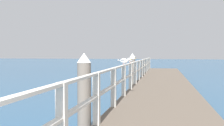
{
  "coord_description": "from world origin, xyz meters",
  "views": [
    {
      "loc": [
        0.06,
        -0.45,
        1.72
      ],
      "look_at": [
        -2.29,
        10.92,
        1.29
      ],
      "focal_mm": 40.29,
      "sensor_mm": 36.0,
      "label": 1
    }
  ],
  "objects_px": {
    "dock_piling_near": "(84,95)",
    "seagull_foreground": "(124,61)",
    "dock_piling_far": "(132,70)",
    "seagull_background": "(130,59)"
  },
  "relations": [
    {
      "from": "dock_piling_near",
      "to": "seagull_background",
      "type": "bearing_deg",
      "value": 84.88
    },
    {
      "from": "dock_piling_far",
      "to": "seagull_foreground",
      "type": "relative_size",
      "value": 3.73
    },
    {
      "from": "dock_piling_near",
      "to": "seagull_foreground",
      "type": "height_order",
      "value": "dock_piling_near"
    },
    {
      "from": "dock_piling_near",
      "to": "dock_piling_far",
      "type": "bearing_deg",
      "value": 90.0
    },
    {
      "from": "seagull_background",
      "to": "dock_piling_near",
      "type": "bearing_deg",
      "value": -53.18
    },
    {
      "from": "seagull_foreground",
      "to": "seagull_background",
      "type": "height_order",
      "value": "same"
    },
    {
      "from": "dock_piling_far",
      "to": "seagull_foreground",
      "type": "distance_m",
      "value": 5.33
    },
    {
      "from": "dock_piling_near",
      "to": "seagull_background",
      "type": "distance_m",
      "value": 4.37
    },
    {
      "from": "dock_piling_far",
      "to": "dock_piling_near",
      "type": "bearing_deg",
      "value": -90.0
    },
    {
      "from": "dock_piling_near",
      "to": "dock_piling_far",
      "type": "xyz_separation_m",
      "value": [
        0.0,
        8.12,
        0.0
      ]
    }
  ]
}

